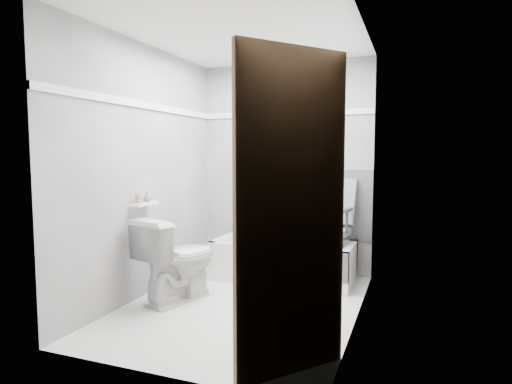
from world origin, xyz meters
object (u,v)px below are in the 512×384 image
at_px(toilet, 178,259).
at_px(door, 323,224).
at_px(bathtub, 283,260).
at_px(office_chair, 323,225).
at_px(soap_bottle_b, 147,197).
at_px(soap_bottle_a, 138,198).

bearing_deg(toilet, door, 160.27).
relative_size(bathtub, office_chair, 1.52).
xyz_separation_m(door, soap_bottle_b, (-1.92, 1.22, -0.04)).
height_order(door, soap_bottle_b, door).
distance_m(office_chair, soap_bottle_b, 1.84).
bearing_deg(bathtub, toilet, -125.89).
distance_m(office_chair, toilet, 1.57).
height_order(bathtub, soap_bottle_b, soap_bottle_b).
xyz_separation_m(soap_bottle_a, soap_bottle_b, (0.00, 0.14, -0.01)).
xyz_separation_m(bathtub, soap_bottle_b, (-1.04, -0.99, 0.75)).
distance_m(bathtub, toilet, 1.24).
bearing_deg(toilet, soap_bottle_a, 40.81).
relative_size(soap_bottle_a, soap_bottle_b, 1.11).
height_order(office_chair, toilet, office_chair).
relative_size(bathtub, toilet, 1.89).
xyz_separation_m(office_chair, door, (0.45, -2.26, 0.39)).
bearing_deg(toilet, office_chair, -120.20).
height_order(bathtub, toilet, toilet).
distance_m(bathtub, soap_bottle_b, 1.62).
bearing_deg(door, office_chair, 101.31).
bearing_deg(door, bathtub, 111.69).
relative_size(bathtub, soap_bottle_a, 14.28).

